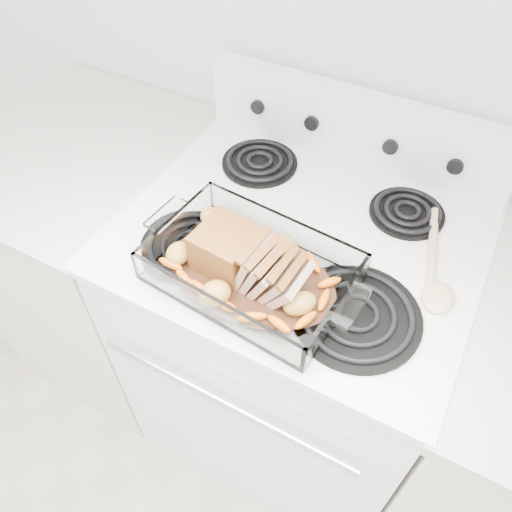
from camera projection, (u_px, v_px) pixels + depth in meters
The scene contains 6 objects.
electric_range at pixel (291, 339), 1.45m from camera, with size 0.78×0.70×1.12m.
counter_left at pixel (111, 260), 1.67m from camera, with size 0.58×0.68×0.93m.
baking_dish at pixel (251, 272), 0.99m from camera, with size 0.39×0.25×0.07m.
pork_roast at pixel (241, 257), 0.97m from camera, with size 0.23×0.11×0.09m.
roast_vegetables at pixel (258, 257), 1.00m from camera, with size 0.34×0.19×0.04m.
wooden_spoon at pixel (435, 274), 1.01m from camera, with size 0.11×0.28×0.02m.
Camera 1 is at (0.28, 0.93, 1.73)m, focal length 35.00 mm.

